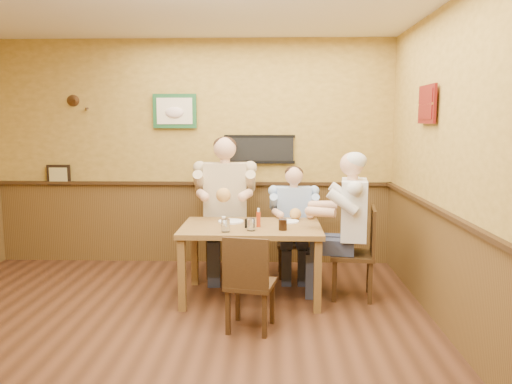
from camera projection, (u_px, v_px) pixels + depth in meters
room at (161, 135)px, 3.91m from camera, size 5.02×5.03×2.81m
dining_table at (251, 235)px, 5.03m from camera, size 1.40×0.90×0.75m
chair_back_left at (226, 232)px, 5.84m from camera, size 0.49×0.49×1.02m
chair_back_right at (293, 242)px, 5.79m from camera, size 0.38×0.38×0.81m
chair_right_end at (353, 253)px, 5.07m from camera, size 0.49×0.49×0.94m
chair_near_side at (251, 282)px, 4.29m from camera, size 0.46×0.46×0.85m
diner_tan_shirt at (225, 214)px, 5.81m from camera, size 0.71×0.71×1.45m
diner_blue_polo at (293, 227)px, 5.76m from camera, size 0.54×0.54×1.16m
diner_white_elder at (353, 233)px, 5.04m from camera, size 0.70×0.70×1.34m
water_glass_left at (226, 226)px, 4.73m from camera, size 0.09×0.09×0.12m
water_glass_mid at (251, 225)px, 4.78m from camera, size 0.09×0.09×0.12m
cola_tumbler at (283, 225)px, 4.81m from camera, size 0.10×0.10×0.11m
hot_sauce_bottle at (258, 218)px, 4.95m from camera, size 0.05×0.05×0.17m
salt_shaker at (224, 221)px, 4.98m from camera, size 0.04×0.04×0.10m
pepper_shaker at (246, 223)px, 4.91m from camera, size 0.04×0.04×0.09m
plate_far_left at (231, 221)px, 5.19m from camera, size 0.31×0.31×0.02m
plate_far_right at (289, 221)px, 5.20m from camera, size 0.23×0.23×0.01m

